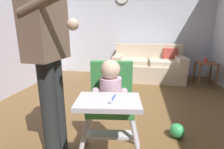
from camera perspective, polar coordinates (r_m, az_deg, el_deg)
name	(u,v)px	position (r m, az deg, el deg)	size (l,w,h in m)	color
ground	(115,124)	(2.36, 1.02, -16.74)	(5.74, 6.91, 0.10)	brown
wall_far	(131,23)	(4.69, 6.38, 17.29)	(4.94, 0.06, 2.80)	silver
couch	(148,66)	(4.25, 12.30, 2.86)	(1.67, 0.86, 0.86)	beige
high_chair	(111,96)	(1.35, -0.43, -7.25)	(0.68, 0.78, 0.98)	silver
adult_standing	(49,57)	(1.49, -20.75, 5.64)	(0.51, 0.52, 1.71)	#272A2C
toy_ball	(177,131)	(2.13, 21.44, -17.51)	(0.16, 0.16, 0.16)	green
side_table	(206,69)	(4.16, 29.50, 1.69)	(0.40, 0.40, 0.52)	brown
sippy_cup	(205,60)	(4.12, 29.40, 4.29)	(0.07, 0.07, 0.10)	#D13D33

